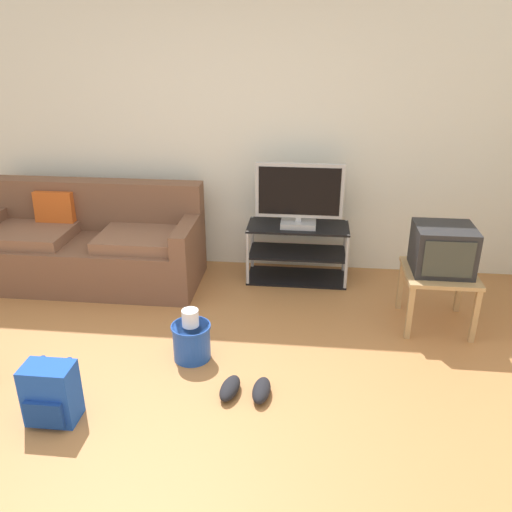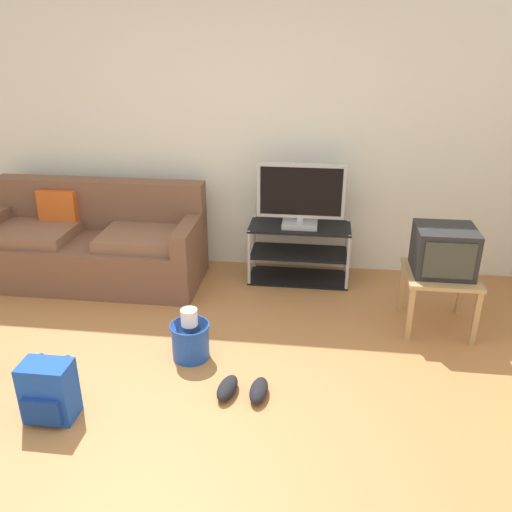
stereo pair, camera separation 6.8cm
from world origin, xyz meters
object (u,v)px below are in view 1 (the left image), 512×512
(couch, at_px, (91,246))
(backpack, at_px, (51,394))
(side_table, at_px, (439,280))
(tv_stand, at_px, (297,252))
(crt_tv, at_px, (443,249))
(sneakers_pair, at_px, (246,389))
(flat_tv, at_px, (299,196))
(cleaning_bucket, at_px, (191,339))

(couch, xyz_separation_m, backpack, (0.50, -1.89, -0.15))
(couch, bearing_deg, side_table, -9.47)
(side_table, xyz_separation_m, backpack, (-2.49, -1.39, -0.21))
(tv_stand, relative_size, crt_tv, 2.09)
(sneakers_pair, bearing_deg, couch, 136.36)
(side_table, relative_size, crt_tv, 1.22)
(flat_tv, distance_m, sneakers_pair, 1.92)
(tv_stand, bearing_deg, flat_tv, -90.00)
(side_table, bearing_deg, sneakers_pair, -142.64)
(flat_tv, bearing_deg, sneakers_pair, -98.52)
(sneakers_pair, bearing_deg, cleaning_bucket, 138.79)
(side_table, relative_size, sneakers_pair, 1.54)
(flat_tv, bearing_deg, couch, -174.03)
(flat_tv, distance_m, side_table, 1.38)
(side_table, height_order, backpack, side_table)
(flat_tv, bearing_deg, crt_tv, -31.49)
(tv_stand, bearing_deg, sneakers_pair, -98.42)
(couch, height_order, backpack, couch)
(flat_tv, xyz_separation_m, cleaning_bucket, (-0.69, -1.37, -0.65))
(cleaning_bucket, bearing_deg, backpack, -133.36)
(cleaning_bucket, xyz_separation_m, sneakers_pair, (0.43, -0.38, -0.11))
(flat_tv, xyz_separation_m, backpack, (-1.38, -2.09, -0.63))
(side_table, bearing_deg, flat_tv, 147.91)
(couch, relative_size, side_table, 3.72)
(flat_tv, height_order, sneakers_pair, flat_tv)
(crt_tv, distance_m, cleaning_bucket, 1.99)
(tv_stand, relative_size, sneakers_pair, 2.64)
(cleaning_bucket, bearing_deg, couch, 135.53)
(flat_tv, height_order, side_table, flat_tv)
(side_table, distance_m, cleaning_bucket, 1.94)
(tv_stand, bearing_deg, side_table, -32.91)
(crt_tv, xyz_separation_m, backpack, (-2.49, -1.41, -0.46))
(flat_tv, relative_size, backpack, 2.05)
(side_table, relative_size, cleaning_bucket, 1.38)
(tv_stand, xyz_separation_m, flat_tv, (0.00, -0.02, 0.55))
(crt_tv, bearing_deg, tv_stand, 147.68)
(couch, height_order, tv_stand, couch)
(tv_stand, relative_size, backpack, 2.43)
(flat_tv, height_order, crt_tv, flat_tv)
(tv_stand, relative_size, cleaning_bucket, 2.37)
(flat_tv, relative_size, crt_tv, 1.77)
(couch, relative_size, flat_tv, 2.57)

